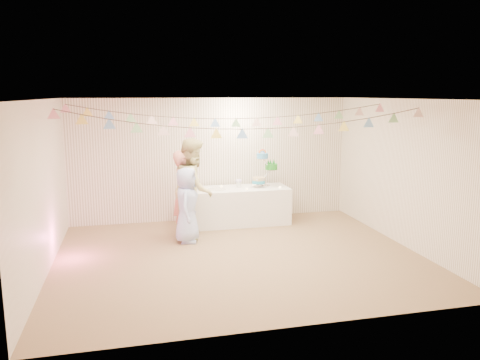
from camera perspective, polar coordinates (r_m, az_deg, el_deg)
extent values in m
plane|color=#826446|center=(7.94, -0.08, -9.28)|extent=(6.00, 6.00, 0.00)
plane|color=white|center=(7.47, -0.09, 9.83)|extent=(6.00, 6.00, 0.00)
plane|color=white|center=(10.02, -3.35, 2.51)|extent=(6.00, 6.00, 0.00)
plane|color=white|center=(5.26, 6.16, -4.84)|extent=(6.00, 6.00, 0.00)
plane|color=white|center=(7.52, -22.95, -0.97)|extent=(5.00, 5.00, 0.00)
plane|color=white|center=(8.77, 19.36, 0.80)|extent=(5.00, 5.00, 0.00)
cube|color=white|center=(9.79, -0.05, -3.14)|extent=(2.03, 0.81, 0.76)
cylinder|color=white|center=(9.56, -2.87, -1.16)|extent=(0.37, 0.37, 0.02)
imported|color=#E08875|center=(8.85, -6.82, -1.71)|extent=(0.51, 0.67, 1.65)
imported|color=#CBBF7D|center=(8.81, -5.64, -0.99)|extent=(0.91, 1.06, 1.88)
imported|color=#B1C3FA|center=(8.57, -6.50, -3.04)|extent=(0.61, 0.77, 1.38)
cylinder|color=#FFD88C|center=(9.41, -4.58, -1.27)|extent=(0.04, 0.04, 0.03)
cylinder|color=#FFD88C|center=(9.81, -2.28, -0.77)|extent=(0.04, 0.04, 0.03)
cylinder|color=#FFD88C|center=(9.52, 0.84, -1.10)|extent=(0.04, 0.04, 0.03)
cylinder|color=#FFD88C|center=(10.00, 1.62, -0.54)|extent=(0.04, 0.04, 0.03)
cylinder|color=#FFD88C|center=(9.75, 4.89, -0.86)|extent=(0.04, 0.04, 0.03)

